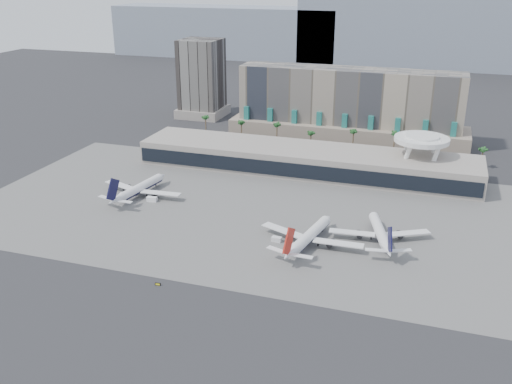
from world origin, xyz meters
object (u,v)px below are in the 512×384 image
(airliner_centre, at_px, (309,236))
(taxiway_sign, at_px, (158,284))
(airliner_right, at_px, (380,232))
(airliner_left, at_px, (139,188))
(service_vehicle_b, at_px, (277,239))
(service_vehicle_a, at_px, (152,199))

(airliner_centre, xyz_separation_m, taxiway_sign, (-40.21, -43.96, -3.25))
(airliner_centre, height_order, taxiway_sign, airliner_centre)
(airliner_right, bearing_deg, airliner_centre, -171.12)
(airliner_centre, bearing_deg, airliner_left, 174.99)
(airliner_right, bearing_deg, service_vehicle_b, -177.30)
(airliner_right, bearing_deg, taxiway_sign, -156.10)
(airliner_left, distance_m, taxiway_sign, 80.95)
(airliner_centre, height_order, airliner_right, airliner_centre)
(airliner_left, xyz_separation_m, airliner_right, (109.03, -11.95, -0.19))
(service_vehicle_b, relative_size, taxiway_sign, 1.84)
(airliner_right, distance_m, service_vehicle_b, 39.29)
(service_vehicle_b, xyz_separation_m, taxiway_sign, (-27.92, -42.73, -0.50))
(airliner_left, relative_size, airliner_centre, 0.99)
(airliner_left, height_order, taxiway_sign, airliner_left)
(airliner_centre, relative_size, service_vehicle_b, 11.46)
(service_vehicle_a, distance_m, taxiway_sign, 72.78)
(service_vehicle_b, bearing_deg, airliner_centre, 9.42)
(service_vehicle_a, bearing_deg, airliner_centre, -20.77)
(airliner_left, bearing_deg, service_vehicle_b, -11.15)
(airliner_right, bearing_deg, airliner_left, 156.94)
(airliner_centre, bearing_deg, taxiway_sign, -121.69)
(airliner_right, height_order, service_vehicle_a, airliner_right)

